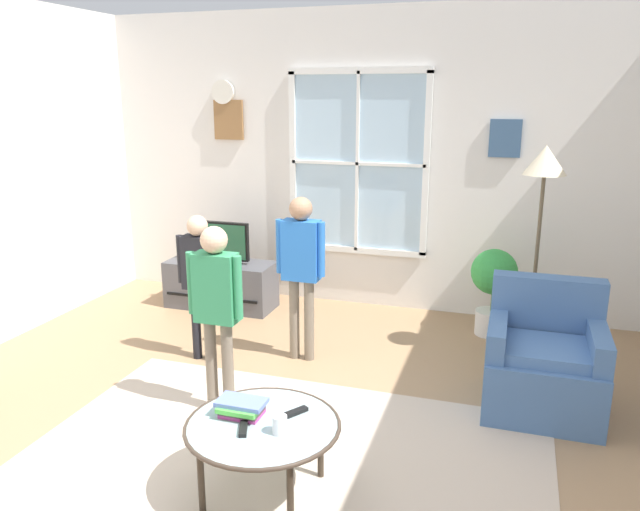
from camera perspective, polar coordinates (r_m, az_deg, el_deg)
name	(u,v)px	position (r m, az deg, el deg)	size (l,w,h in m)	color
ground_plane	(245,448)	(4.02, -6.98, -17.23)	(5.99, 6.27, 0.02)	#9E7A56
back_wall	(362,162)	(6.19, 3.89, 8.64)	(5.39, 0.17, 2.91)	silver
area_rug	(287,454)	(3.92, -3.10, -17.84)	(3.10, 1.91, 0.01)	#C6B29E
tv_stand	(221,284)	(6.34, -9.12, -2.65)	(1.09, 0.45, 0.47)	#4C4C51
television	(219,241)	(6.21, -9.31, 1.33)	(0.63, 0.08, 0.41)	#4C4C4C
armchair	(544,363)	(4.55, 19.98, -9.34)	(0.76, 0.74, 0.87)	#476B9E
coffee_table	(263,428)	(3.40, -5.31, -15.56)	(0.83, 0.83, 0.43)	#99B2B7
book_stack	(242,407)	(3.46, -7.24, -13.73)	(0.26, 0.19, 0.09)	#C3408E
cup	(280,425)	(3.27, -3.74, -15.34)	(0.08, 0.08, 0.10)	white
remote_near_books	(243,429)	(3.33, -7.10, -15.61)	(0.04, 0.14, 0.02)	black
remote_near_cup	(296,412)	(3.46, -2.22, -14.23)	(0.04, 0.14, 0.02)	black
person_blue_shirt	(301,260)	(4.87, -1.75, -0.39)	(0.40, 0.18, 1.34)	#726656
person_black_shirt	(200,271)	(4.97, -11.07, -1.41)	(0.36, 0.16, 1.20)	black
person_green_shirt	(216,299)	(4.10, -9.55, -3.95)	(0.39, 0.18, 1.30)	#726656
potted_plant_by_window	(493,282)	(5.68, 15.74, -2.39)	(0.41, 0.41, 0.79)	silver
floor_lamp	(543,183)	(4.97, 19.94, 6.32)	(0.32, 0.32, 1.74)	black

